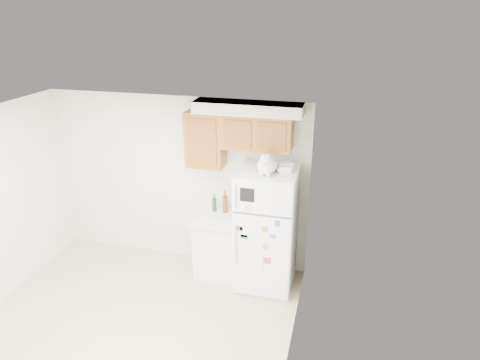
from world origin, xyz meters
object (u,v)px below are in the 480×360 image
(cat, at_px, (267,165))
(bottle_amber, at_px, (225,201))
(base_counter, at_px, (219,245))
(bottle_green, at_px, (214,203))
(storage_box_front, at_px, (285,169))
(storage_box_back, at_px, (286,166))
(refrigerator, at_px, (266,229))

(cat, xyz_separation_m, bottle_amber, (-0.64, 0.35, -0.73))
(base_counter, xyz_separation_m, bottle_green, (-0.10, 0.14, 0.59))
(storage_box_front, bearing_deg, bottle_amber, 154.01)
(storage_box_back, bearing_deg, storage_box_front, -102.88)
(cat, bearing_deg, bottle_green, 156.91)
(refrigerator, xyz_separation_m, storage_box_back, (0.22, 0.07, 0.90))
(cat, height_order, storage_box_back, cat)
(storage_box_front, bearing_deg, refrigerator, 163.26)
(storage_box_front, bearing_deg, cat, -165.83)
(refrigerator, height_order, bottle_green, refrigerator)
(base_counter, distance_m, bottle_green, 0.62)
(bottle_green, height_order, bottle_amber, bottle_amber)
(bottle_green, bearing_deg, cat, -23.09)
(cat, xyz_separation_m, storage_box_back, (0.22, 0.19, -0.06))
(refrigerator, relative_size, cat, 3.91)
(base_counter, height_order, storage_box_front, storage_box_front)
(cat, bearing_deg, base_counter, 164.19)
(refrigerator, relative_size, base_counter, 1.85)
(refrigerator, xyz_separation_m, bottle_amber, (-0.64, 0.22, 0.23))
(cat, relative_size, storage_box_front, 2.90)
(base_counter, relative_size, bottle_amber, 2.80)
(bottle_amber, bearing_deg, storage_box_front, -16.23)
(base_counter, xyz_separation_m, cat, (0.70, -0.20, 1.35))
(storage_box_back, relative_size, bottle_green, 0.68)
(storage_box_back, height_order, storage_box_front, storage_box_back)
(refrigerator, distance_m, base_counter, 0.79)
(bottle_amber, bearing_deg, refrigerator, -19.29)
(storage_box_back, relative_size, storage_box_front, 1.20)
(refrigerator, relative_size, bottle_amber, 5.18)
(cat, bearing_deg, bottle_amber, 151.68)
(refrigerator, relative_size, storage_box_back, 9.44)
(storage_box_back, xyz_separation_m, bottle_amber, (-0.86, 0.16, -0.67))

